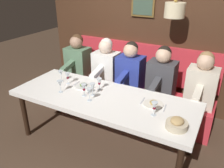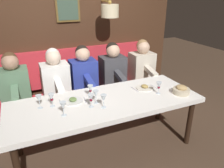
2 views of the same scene
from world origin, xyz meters
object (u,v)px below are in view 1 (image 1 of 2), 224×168
(diner_near, at_px, (162,74))
(diner_far, at_px, (106,64))
(dining_table, at_px, (103,101))
(wine_glass_3, at_px, (61,74))
(diner_farthest, at_px, (78,59))
(bread_bowl, at_px, (177,124))
(diner_middle, at_px, (130,69))
(wine_glass_2, at_px, (60,84))
(wine_glass_0, at_px, (154,106))
(wine_glass_4, at_px, (89,92))
(wine_glass_1, at_px, (68,76))
(diner_nearest, at_px, (202,82))
(wine_glass_6, at_px, (93,87))
(wine_glass_7, at_px, (84,88))
(wine_glass_5, at_px, (99,82))

(diner_near, height_order, diner_far, same)
(dining_table, xyz_separation_m, wine_glass_3, (0.13, 0.77, 0.18))
(diner_farthest, bearing_deg, bread_bowl, -118.84)
(wine_glass_3, bearing_deg, diner_far, -22.43)
(diner_middle, relative_size, wine_glass_2, 4.82)
(diner_near, bearing_deg, wine_glass_0, -167.54)
(wine_glass_2, distance_m, wine_glass_4, 0.46)
(wine_glass_1, bearing_deg, bread_bowl, -101.57)
(diner_near, bearing_deg, wine_glass_2, 134.76)
(diner_near, relative_size, bread_bowl, 3.60)
(diner_nearest, distance_m, diner_near, 0.56)
(dining_table, xyz_separation_m, diner_nearest, (0.88, -1.05, 0.14))
(dining_table, height_order, wine_glass_1, wine_glass_1)
(wine_glass_2, height_order, wine_glass_4, same)
(diner_near, bearing_deg, diner_middle, 90.00)
(dining_table, height_order, diner_farthest, diner_farthest)
(dining_table, distance_m, wine_glass_0, 0.73)
(bread_bowl, bearing_deg, diner_middle, 42.15)
(wine_glass_6, bearing_deg, wine_glass_4, -163.03)
(wine_glass_3, relative_size, wine_glass_6, 1.00)
(wine_glass_3, relative_size, wine_glass_7, 1.00)
(wine_glass_0, relative_size, wine_glass_3, 1.00)
(diner_farthest, xyz_separation_m, wine_glass_4, (-1.04, -0.93, 0.04))
(dining_table, height_order, wine_glass_2, wine_glass_2)
(diner_near, relative_size, wine_glass_1, 4.82)
(diner_farthest, height_order, wine_glass_7, diner_farthest)
(wine_glass_1, bearing_deg, wine_glass_2, -162.87)
(wine_glass_7, bearing_deg, diner_near, -36.08)
(wine_glass_0, distance_m, wine_glass_3, 1.49)
(diner_farthest, relative_size, wine_glass_5, 4.82)
(wine_glass_0, relative_size, wine_glass_5, 1.00)
(wine_glass_7, height_order, bread_bowl, wine_glass_7)
(wine_glass_3, relative_size, wine_glass_5, 1.00)
(diner_middle, bearing_deg, wine_glass_1, 141.58)
(wine_glass_0, height_order, wine_glass_6, same)
(diner_far, distance_m, diner_farthest, 0.57)
(wine_glass_0, distance_m, wine_glass_2, 1.26)
(diner_near, relative_size, wine_glass_7, 4.82)
(wine_glass_0, xyz_separation_m, wine_glass_5, (0.26, 0.85, -0.00))
(wine_glass_1, distance_m, wine_glass_7, 0.46)
(wine_glass_5, bearing_deg, diner_far, 23.22)
(wine_glass_0, bearing_deg, bread_bowl, -113.14)
(diner_far, distance_m, wine_glass_6, 0.96)
(diner_nearest, bearing_deg, diner_near, 90.00)
(wine_glass_3, bearing_deg, diner_middle, -44.71)
(dining_table, bearing_deg, wine_glass_5, 42.16)
(diner_farthest, distance_m, wine_glass_6, 1.27)
(wine_glass_5, bearing_deg, wine_glass_6, -177.27)
(wine_glass_1, height_order, wine_glass_5, same)
(diner_far, bearing_deg, wine_glass_6, -160.52)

